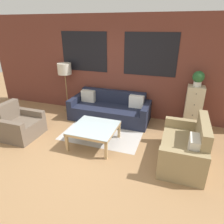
# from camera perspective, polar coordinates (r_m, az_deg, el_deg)

# --- Properties ---
(ground_plane) EXTENTS (16.00, 16.00, 0.00)m
(ground_plane) POSITION_cam_1_polar(r_m,az_deg,el_deg) (4.28, -9.34, -12.68)
(ground_plane) COLOR #9E754C
(wall_back_brick) EXTENTS (8.40, 0.09, 2.80)m
(wall_back_brick) POSITION_cam_1_polar(r_m,az_deg,el_deg) (5.81, 1.11, 12.69)
(wall_back_brick) COLOR brown
(wall_back_brick) RESTS_ON ground_plane
(rug) EXTENTS (1.94, 1.50, 0.00)m
(rug) POSITION_cam_1_polar(r_m,az_deg,el_deg) (5.16, -2.28, -5.51)
(rug) COLOR #BCB7B2
(rug) RESTS_ON ground_plane
(couch_dark) EXTENTS (2.24, 0.88, 0.78)m
(couch_dark) POSITION_cam_1_polar(r_m,az_deg,el_deg) (5.71, -0.63, 0.57)
(couch_dark) COLOR #1E2338
(couch_dark) RESTS_ON ground_plane
(settee_vintage) EXTENTS (0.80, 1.42, 0.92)m
(settee_vintage) POSITION_cam_1_polar(r_m,az_deg,el_deg) (4.20, 20.11, -9.64)
(settee_vintage) COLOR #99845B
(settee_vintage) RESTS_ON ground_plane
(armchair_corner) EXTENTS (0.80, 0.87, 0.84)m
(armchair_corner) POSITION_cam_1_polar(r_m,az_deg,el_deg) (5.32, -24.76, -3.55)
(armchair_corner) COLOR #6B5B4C
(armchair_corner) RESTS_ON ground_plane
(coffee_table) EXTENTS (0.97, 0.97, 0.43)m
(coffee_table) POSITION_cam_1_polar(r_m,az_deg,el_deg) (4.49, -5.12, -4.91)
(coffee_table) COLOR silver
(coffee_table) RESTS_ON ground_plane
(floor_lamp) EXTENTS (0.40, 0.40, 1.49)m
(floor_lamp) POSITION_cam_1_polar(r_m,az_deg,el_deg) (6.19, -13.39, 11.49)
(floor_lamp) COLOR olive
(floor_lamp) RESTS_ON ground_plane
(drawer_cabinet) EXTENTS (0.41, 0.39, 1.13)m
(drawer_cabinet) POSITION_cam_1_polar(r_m,az_deg,el_deg) (5.54, 22.17, 1.23)
(drawer_cabinet) COLOR #C6B793
(drawer_cabinet) RESTS_ON ground_plane
(potted_plant) EXTENTS (0.28, 0.28, 0.37)m
(potted_plant) POSITION_cam_1_polar(r_m,az_deg,el_deg) (5.32, 23.44, 8.93)
(potted_plant) COLOR silver
(potted_plant) RESTS_ON drawer_cabinet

